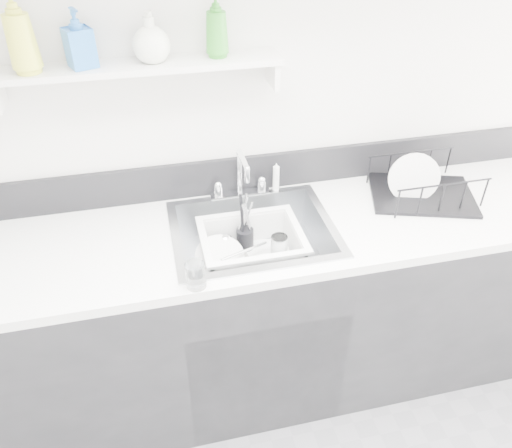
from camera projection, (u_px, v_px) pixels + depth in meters
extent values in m
cube|color=silver|center=(236.00, 109.00, 1.98)|extent=(3.50, 0.02, 2.60)
cube|color=black|center=(253.00, 314.00, 2.25)|extent=(3.20, 0.62, 0.88)
cube|color=white|center=(253.00, 233.00, 1.98)|extent=(3.20, 0.62, 0.04)
cube|color=black|center=(238.00, 174.00, 2.16)|extent=(3.20, 0.02, 0.16)
cube|color=silver|center=(240.00, 194.00, 2.17)|extent=(0.26, 0.06, 0.02)
cylinder|color=silver|center=(218.00, 191.00, 2.13)|extent=(0.04, 0.04, 0.05)
cylinder|color=silver|center=(261.00, 186.00, 2.17)|extent=(0.04, 0.04, 0.05)
cylinder|color=silver|center=(240.00, 173.00, 2.11)|extent=(0.02, 0.02, 0.20)
cylinder|color=silver|center=(243.00, 160.00, 1.98)|extent=(0.02, 0.15, 0.02)
cylinder|color=white|center=(276.00, 177.00, 2.16)|extent=(0.03, 0.03, 0.14)
cube|color=silver|center=(140.00, 66.00, 1.73)|extent=(1.00, 0.16, 0.02)
cube|color=silver|center=(273.00, 72.00, 1.86)|extent=(0.02, 0.14, 0.10)
cylinder|color=white|center=(223.00, 265.00, 2.02)|extent=(0.22, 0.22, 0.01)
cylinder|color=white|center=(224.00, 261.00, 2.01)|extent=(0.21, 0.21, 0.01)
cylinder|color=white|center=(220.00, 256.00, 1.99)|extent=(0.24, 0.23, 0.09)
cylinder|color=black|center=(245.00, 238.00, 2.10)|extent=(0.07, 0.07, 0.09)
cylinder|color=silver|center=(241.00, 222.00, 2.05)|extent=(0.01, 0.05, 0.18)
cylinder|color=silver|center=(249.00, 225.00, 2.05)|extent=(0.02, 0.04, 0.16)
cylinder|color=black|center=(242.00, 219.00, 2.04)|extent=(0.01, 0.05, 0.20)
cylinder|color=white|center=(279.00, 246.00, 2.05)|extent=(0.09, 0.09, 0.10)
cylinder|color=white|center=(196.00, 275.00, 1.68)|extent=(0.08, 0.08, 0.10)
imported|color=white|center=(281.00, 263.00, 2.01)|extent=(0.12, 0.12, 0.03)
imported|color=#D2D73E|center=(19.00, 33.00, 1.57)|extent=(0.13, 0.13, 0.26)
imported|color=blue|center=(78.00, 38.00, 1.64)|extent=(0.11, 0.11, 0.19)
imported|color=white|center=(151.00, 37.00, 1.69)|extent=(0.14, 0.14, 0.17)
imported|color=#2D8A23|center=(216.00, 26.00, 1.72)|extent=(0.09, 0.09, 0.21)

